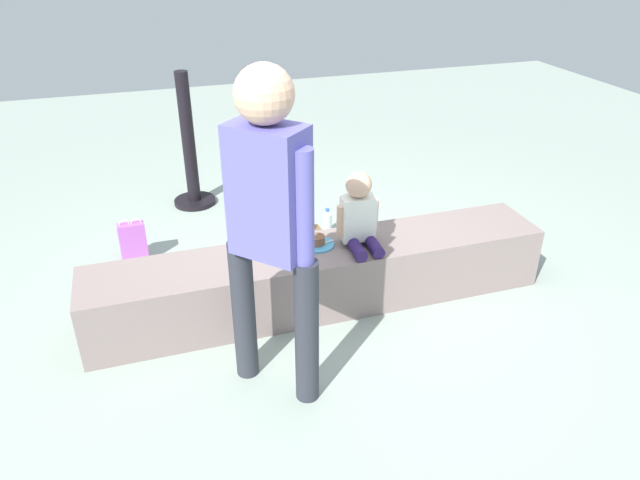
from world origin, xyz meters
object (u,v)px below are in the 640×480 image
Objects in this scene: handbag_brown_canvas at (300,242)px; water_bottle_near_gift at (327,222)px; gift_bag at (133,242)px; handbag_black_leather at (260,209)px; party_cup_red at (430,225)px; child_seated at (359,214)px; adult_standing at (269,213)px; cake_plate at (317,242)px.

water_bottle_near_gift is at bearing 39.52° from handbag_brown_canvas.
gift_bag reaches higher than handbag_black_leather.
handbag_black_leather is at bearing 154.61° from party_cup_red.
child_seated is at bearing -141.52° from party_cup_red.
cake_plate is at bearing 57.18° from adult_standing.
adult_standing is 1.70m from handbag_brown_canvas.
cake_plate reaches higher than handbag_brown_canvas.
child_seated is 4.52× the size of party_cup_red.
cake_plate is (-0.25, 0.07, -0.19)m from child_seated.
adult_standing is (-0.70, -0.63, 0.41)m from child_seated.
handbag_black_leather is at bearing 19.32° from gift_bag.
adult_standing reaches higher than handbag_brown_canvas.
handbag_black_leather and handbag_brown_canvas have the same top height.
water_bottle_near_gift is at bearing 67.43° from cake_plate.
party_cup_red is (1.61, 1.35, -0.98)m from adult_standing.
adult_standing is at bearing -67.21° from gift_bag.
cake_plate is 2.10× the size of party_cup_red.
adult_standing is 4.97× the size of gift_bag.
gift_bag is (-0.67, 1.59, -0.88)m from adult_standing.
cake_plate is 1.03× the size of water_bottle_near_gift.
adult_standing is at bearing -138.07° from child_seated.
party_cup_red is at bearing 29.35° from cake_plate.
handbag_brown_canvas is at bearing 84.24° from cake_plate.
cake_plate is at bearing -85.57° from handbag_black_leather.
handbag_brown_canvas is at bearing -75.70° from handbag_black_leather.
cake_plate is 0.71m from handbag_brown_canvas.
handbag_brown_canvas is (-1.10, -0.03, 0.05)m from party_cup_red.
handbag_brown_canvas is at bearing 105.08° from child_seated.
child_seated is 1.57× the size of handbag_black_leather.
child_seated is at bearing -96.76° from water_bottle_near_gift.
handbag_brown_canvas reaches higher than party_cup_red.
child_seated reaches higher than cake_plate.
handbag_black_leather reaches higher than party_cup_red.
gift_bag is (-1.37, 0.96, -0.47)m from child_seated.
handbag_black_leather is at bearing 104.30° from handbag_brown_canvas.
party_cup_red is at bearing 1.53° from handbag_brown_canvas.
handbag_black_leather is at bearing 79.65° from adult_standing.
handbag_black_leather is 0.65m from handbag_brown_canvas.
adult_standing is 1.94m from gift_bag.
gift_bag is at bearing 145.01° from child_seated.
water_bottle_near_gift reaches higher than party_cup_red.
adult_standing is at bearing -100.35° from handbag_black_leather.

